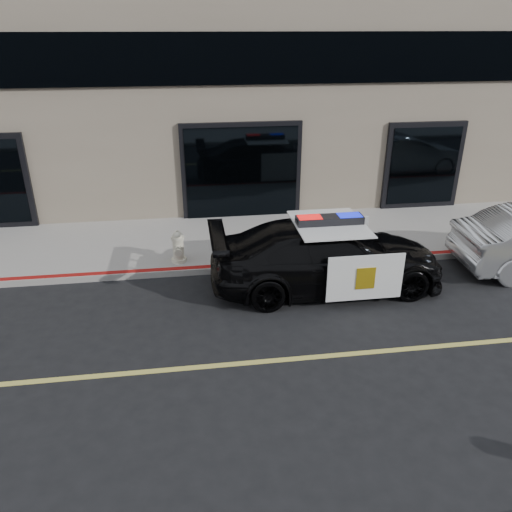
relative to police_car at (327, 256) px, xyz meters
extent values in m
plane|color=black|center=(-0.36, -2.54, -0.75)|extent=(120.00, 120.00, 0.00)
cube|color=gray|center=(-0.36, 2.71, -0.67)|extent=(60.00, 3.50, 0.15)
cube|color=#756856|center=(-0.36, 7.96, 5.25)|extent=(60.00, 7.00, 12.00)
imported|color=black|center=(0.00, 0.00, -0.01)|extent=(2.08, 5.09, 1.48)
cube|color=white|center=(0.49, -1.06, -0.03)|extent=(1.57, 0.04, 0.98)
cube|color=white|center=(0.49, 1.06, -0.03)|extent=(1.57, 0.04, 0.98)
cube|color=white|center=(0.00, 0.00, 0.74)|extent=(1.48, 1.77, 0.02)
cube|color=gold|center=(0.49, -1.09, -0.03)|extent=(0.39, 0.01, 0.47)
cube|color=black|center=(0.00, 0.00, 0.83)|extent=(1.42, 0.37, 0.17)
cube|color=red|center=(-0.43, 0.00, 0.84)|extent=(0.49, 0.32, 0.16)
cube|color=#0C19CC|center=(0.43, 0.00, 0.84)|extent=(0.49, 0.32, 0.16)
cylinder|color=beige|center=(-3.23, 1.44, -0.56)|extent=(0.36, 0.36, 0.08)
cylinder|color=beige|center=(-3.23, 1.44, -0.27)|extent=(0.26, 0.26, 0.50)
cylinder|color=beige|center=(-3.23, 1.44, 0.00)|extent=(0.31, 0.31, 0.06)
sphere|color=beige|center=(-3.23, 1.44, 0.06)|extent=(0.23, 0.23, 0.23)
cylinder|color=beige|center=(-3.23, 1.44, 0.16)|extent=(0.07, 0.07, 0.07)
cylinder|color=beige|center=(-3.23, 1.61, -0.20)|extent=(0.13, 0.12, 0.13)
cylinder|color=beige|center=(-3.23, 1.27, -0.20)|extent=(0.13, 0.12, 0.13)
cylinder|color=beige|center=(-3.23, 1.24, -0.27)|extent=(0.17, 0.14, 0.17)
camera|label=1|loc=(-2.92, -9.51, 4.56)|focal=35.00mm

